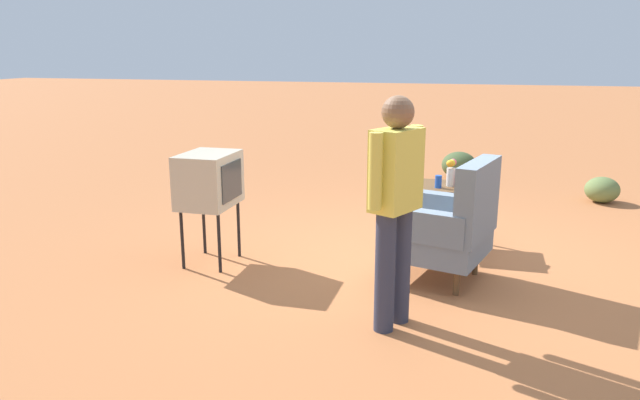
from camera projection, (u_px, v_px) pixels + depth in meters
ground_plane at (427, 266)px, 5.49m from camera, size 60.00×60.00×0.00m
armchair at (450, 225)px, 5.02m from camera, size 0.94×0.95×1.06m
side_table at (448, 195)px, 5.93m from camera, size 0.56×0.56×0.62m
tv_on_stand at (209, 180)px, 5.39m from camera, size 0.60×0.45×1.03m
person_standing at (395, 199)px, 4.08m from camera, size 0.52×0.36×1.64m
soda_can_blue at (438, 182)px, 5.80m from camera, size 0.07×0.07×0.12m
soda_can_red at (461, 181)px, 5.82m from camera, size 0.07×0.07×0.12m
flower_vase at (451, 171)px, 5.86m from camera, size 0.15×0.10×0.27m
shrub_near at (602, 190)px, 7.73m from camera, size 0.43×0.43×0.33m
shrub_far at (459, 165)px, 9.18m from camera, size 0.52×0.52×0.41m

